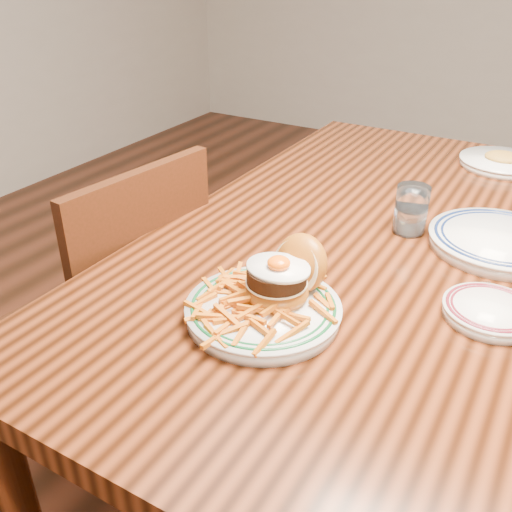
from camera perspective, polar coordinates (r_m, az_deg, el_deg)
The scene contains 8 objects.
floor at distance 1.78m, azimuth 8.46°, elevation -19.76°, with size 6.00×6.00×0.00m, color black.
table at distance 1.36m, azimuth 10.46°, elevation -0.98°, with size 0.85×1.60×0.75m.
chair_left at distance 1.54m, azimuth -13.29°, elevation -5.42°, with size 0.46×0.46×0.89m.
main_plate at distance 1.00m, azimuth 1.39°, elevation -4.12°, with size 0.27×0.29×0.13m.
side_plate at distance 1.08m, azimuth 22.42°, elevation -5.07°, with size 0.16×0.17×0.03m.
rear_plate at distance 1.32m, azimuth 23.17°, elevation 1.44°, with size 0.29×0.29×0.03m.
water_glass at distance 1.32m, azimuth 15.22°, elevation 4.24°, with size 0.07×0.07×0.11m.
far_plate at distance 1.83m, azimuth 23.44°, elevation 8.65°, with size 0.24×0.24×0.04m.
Camera 1 is at (0.37, -1.12, 1.33)m, focal length 40.00 mm.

